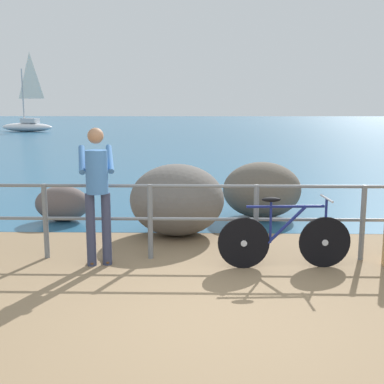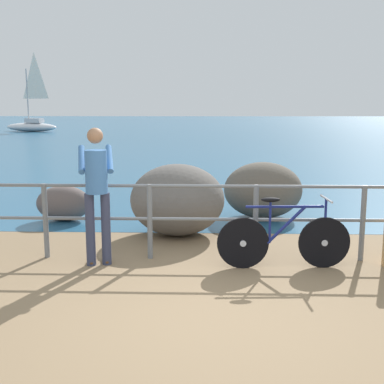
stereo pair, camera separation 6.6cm
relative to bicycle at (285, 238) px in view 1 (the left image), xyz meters
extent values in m
cube|color=#846B4C|center=(-1.04, 18.51, -0.44)|extent=(120.00, 120.00, 0.10)
cube|color=#285B7F|center=(-1.04, 46.70, -0.39)|extent=(120.00, 90.00, 0.01)
cylinder|color=slate|center=(-3.17, 0.35, 0.12)|extent=(0.07, 0.07, 1.02)
cylinder|color=slate|center=(-1.75, 0.35, 0.12)|extent=(0.07, 0.07, 1.02)
cylinder|color=slate|center=(-0.33, 0.35, 0.12)|extent=(0.07, 0.07, 1.02)
cylinder|color=slate|center=(1.09, 0.35, 0.12)|extent=(0.07, 0.07, 1.02)
cylinder|color=slate|center=(-1.04, 0.35, 0.61)|extent=(7.10, 0.04, 0.04)
cylinder|color=slate|center=(-1.04, 0.35, 0.16)|extent=(7.10, 0.04, 0.04)
cylinder|color=black|center=(-0.52, -0.03, -0.06)|extent=(0.66, 0.07, 0.66)
cylinder|color=#B7BCC6|center=(-0.52, -0.03, -0.06)|extent=(0.08, 0.06, 0.08)
cylinder|color=black|center=(0.51, 0.03, -0.06)|extent=(0.66, 0.07, 0.66)
cylinder|color=#B7BCC6|center=(0.51, 0.03, -0.06)|extent=(0.08, 0.06, 0.08)
cylinder|color=navy|center=(0.00, 0.00, 0.41)|extent=(0.99, 0.09, 0.04)
cylinder|color=navy|center=(0.02, 0.00, 0.18)|extent=(0.50, 0.07, 0.50)
cylinder|color=navy|center=(-0.19, -0.01, 0.21)|extent=(0.03, 0.03, 0.53)
ellipsoid|color=black|center=(-0.19, -0.01, 0.50)|extent=(0.25, 0.11, 0.06)
cylinder|color=navy|center=(0.51, 0.03, 0.23)|extent=(0.03, 0.03, 0.57)
cylinder|color=#B7BCC6|center=(0.51, 0.03, 0.51)|extent=(0.06, 0.48, 0.03)
cylinder|color=#333851|center=(-2.49, 0.03, 0.09)|extent=(0.12, 0.12, 0.95)
ellipsoid|color=#513319|center=(-2.50, 0.08, -0.35)|extent=(0.16, 0.28, 0.08)
cylinder|color=#333851|center=(-2.29, 0.07, 0.09)|extent=(0.12, 0.12, 0.95)
ellipsoid|color=#513319|center=(-2.31, 0.13, -0.35)|extent=(0.16, 0.28, 0.08)
cylinder|color=#3F72B2|center=(-2.39, 0.05, 0.84)|extent=(0.28, 0.28, 0.55)
sphere|color=#9E7051|center=(-2.39, 0.05, 1.29)|extent=(0.20, 0.20, 0.20)
cylinder|color=#3F72B2|center=(-2.62, 0.24, 0.97)|extent=(0.20, 0.52, 0.34)
cylinder|color=#3F72B2|center=(-2.27, 0.32, 0.97)|extent=(0.20, 0.52, 0.34)
ellipsoid|color=#605B56|center=(-1.46, 1.61, 0.18)|extent=(1.50, 1.36, 1.14)
ellipsoid|color=#5F524F|center=(-3.57, 2.52, -0.07)|extent=(0.97, 0.61, 0.64)
ellipsoid|color=#5F574C|center=(0.04, 2.89, 0.13)|extent=(1.44, 1.14, 1.03)
ellipsoid|color=white|center=(-15.10, 33.10, -0.03)|extent=(4.58, 2.24, 0.70)
cube|color=silver|center=(-14.81, 33.04, 0.50)|extent=(1.44, 1.07, 0.36)
cylinder|color=#B2B2B7|center=(-15.29, 33.15, 2.42)|extent=(0.10, 0.10, 4.20)
pyramid|color=white|center=(-14.56, 32.98, 3.99)|extent=(1.57, 0.41, 3.57)
camera|label=1|loc=(-1.04, -6.09, 1.66)|focal=46.10mm
camera|label=2|loc=(-0.97, -6.09, 1.66)|focal=46.10mm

